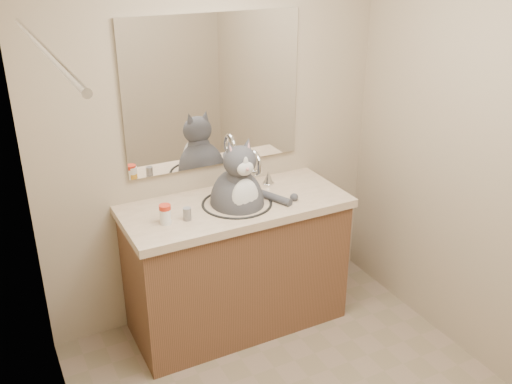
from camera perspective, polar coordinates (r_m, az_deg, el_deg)
room at (r=2.45m, az=7.50°, el=-2.21°), size 2.22×2.52×2.42m
vanity at (r=3.55m, az=-1.96°, el=-7.02°), size 1.34×0.59×1.12m
mirror at (r=3.39m, az=-4.20°, el=9.93°), size 1.10×0.02×0.90m
shower_curtain at (r=2.28m, az=-17.16°, el=-10.33°), size 0.02×1.30×1.93m
cat at (r=3.32m, az=-1.77°, el=-0.60°), size 0.44×0.36×0.62m
pill_bottle_redcap at (r=3.13m, az=-9.06°, el=-2.21°), size 0.08×0.08×0.11m
pill_bottle_orange at (r=3.14m, az=-8.99°, el=-2.28°), size 0.06×0.06×0.10m
grey_canister at (r=3.16m, az=-6.90°, el=-2.19°), size 0.06×0.06×0.07m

